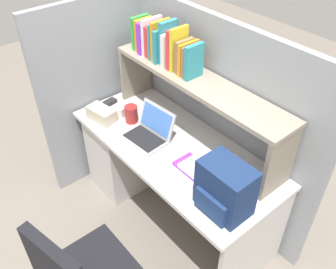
# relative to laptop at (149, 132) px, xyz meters

# --- Properties ---
(ground_plane) EXTENTS (8.00, 8.00, 0.00)m
(ground_plane) POSITION_rel_laptop_xyz_m (0.17, 0.08, -0.78)
(ground_plane) COLOR slate
(desk) EXTENTS (1.60, 0.70, 0.73)m
(desk) POSITION_rel_laptop_xyz_m (-0.21, 0.08, -0.38)
(desk) COLOR silver
(desk) RESTS_ON ground_plane
(cubicle_partition_rear) EXTENTS (1.84, 0.05, 1.55)m
(cubicle_partition_rear) POSITION_rel_laptop_xyz_m (0.17, 0.46, -0.01)
(cubicle_partition_rear) COLOR gray
(cubicle_partition_rear) RESTS_ON ground_plane
(cubicle_partition_left) EXTENTS (0.05, 1.06, 1.55)m
(cubicle_partition_left) POSITION_rel_laptop_xyz_m (-0.68, 0.03, -0.01)
(cubicle_partition_left) COLOR gray
(cubicle_partition_left) RESTS_ON ground_plane
(overhead_hutch) EXTENTS (1.44, 0.28, 0.45)m
(overhead_hutch) POSITION_rel_laptop_xyz_m (0.17, 0.28, 0.30)
(overhead_hutch) COLOR gray
(overhead_hutch) RESTS_ON desk
(reference_books_on_shelf) EXTENTS (0.60, 0.19, 0.30)m
(reference_books_on_shelf) POSITION_rel_laptop_xyz_m (-0.16, 0.27, 0.52)
(reference_books_on_shelf) COLOR green
(reference_books_on_shelf) RESTS_ON overhead_hutch
(laptop) EXTENTS (0.33, 0.29, 0.22)m
(laptop) POSITION_rel_laptop_xyz_m (0.00, 0.00, 0.00)
(laptop) COLOR #B7BABF
(laptop) RESTS_ON desk
(backpack) EXTENTS (0.30, 0.23, 0.32)m
(backpack) POSITION_rel_laptop_xyz_m (0.78, -0.07, 0.10)
(backpack) COLOR navy
(backpack) RESTS_ON desk
(computer_mouse) EXTENTS (0.07, 0.11, 0.03)m
(computer_mouse) POSITION_rel_laptop_xyz_m (-0.54, 0.02, -0.03)
(computer_mouse) COLOR #262628
(computer_mouse) RESTS_ON desk
(paper_cup) EXTENTS (0.08, 0.08, 0.08)m
(paper_cup) POSITION_rel_laptop_xyz_m (-0.34, -0.02, -0.01)
(paper_cup) COLOR white
(paper_cup) RESTS_ON desk
(tissue_box) EXTENTS (0.24, 0.16, 0.10)m
(tissue_box) POSITION_rel_laptop_xyz_m (-0.40, -0.14, -0.00)
(tissue_box) COLOR #BFB299
(tissue_box) RESTS_ON desk
(snack_canister) EXTENTS (0.10, 0.10, 0.13)m
(snack_canister) POSITION_rel_laptop_xyz_m (-0.24, 0.01, 0.02)
(snack_canister) COLOR maroon
(snack_canister) RESTS_ON desk
(desk_book_stack) EXTENTS (0.25, 0.16, 0.04)m
(desk_book_stack) POSITION_rel_laptop_xyz_m (0.45, 0.02, -0.03)
(desk_book_stack) COLOR purple
(desk_book_stack) RESTS_ON desk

